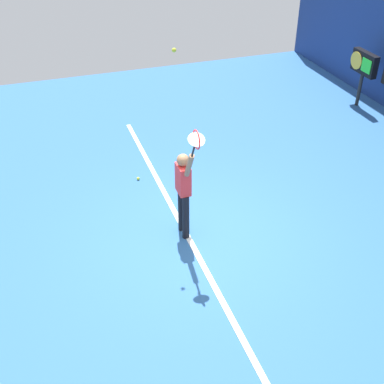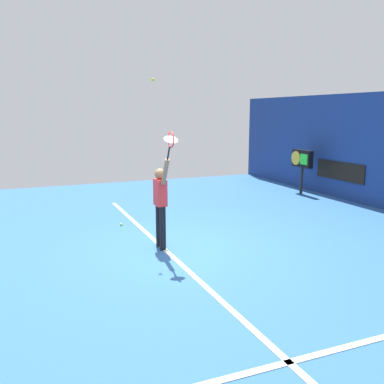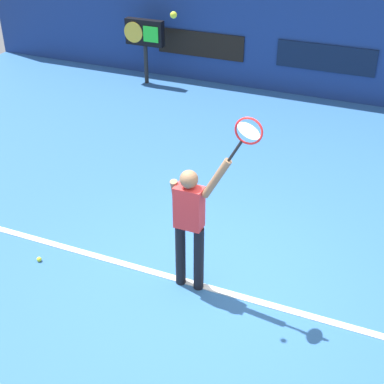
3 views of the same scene
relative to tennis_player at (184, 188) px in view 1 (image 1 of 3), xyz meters
The scene contains 7 objects.
ground_plane 1.05m from the tennis_player, 47.23° to the left, with size 18.00×18.00×0.00m, color #2D609E.
court_baseline 1.02m from the tennis_player, ahead, with size 10.00×0.10×0.01m, color white.
tennis_player is the anchor object (origin of this frame).
tennis_racket 1.43m from the tennis_player, ahead, with size 0.44×0.27×0.61m.
tennis_ball 2.44m from the tennis_player, 147.15° to the right, with size 0.07×0.07×0.07m, color #CCE033.
scoreboard_clock 7.59m from the tennis_player, 121.39° to the left, with size 0.96×0.20×1.53m.
spare_ball 2.34m from the tennis_player, behind, with size 0.07×0.07×0.07m, color #CCE033.
Camera 1 is at (6.74, -2.44, 5.83)m, focal length 46.38 mm.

